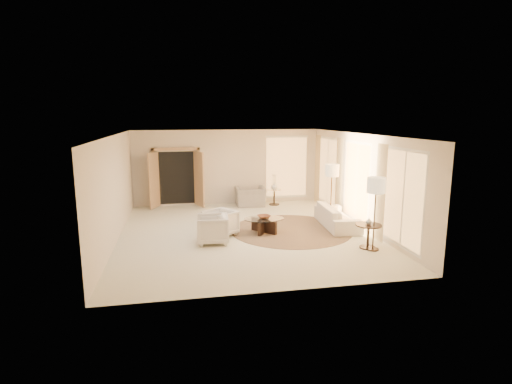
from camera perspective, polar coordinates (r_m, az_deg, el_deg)
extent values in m
cube|color=#EEE9CD|center=(11.56, -1.58, -5.85)|extent=(7.00, 8.00, 0.02)
cube|color=white|center=(11.09, -1.65, 8.20)|extent=(7.00, 8.00, 0.02)
cube|color=beige|center=(15.16, -4.09, 3.58)|extent=(7.00, 0.04, 2.80)
cube|color=beige|center=(7.41, 3.45, -4.12)|extent=(7.00, 0.04, 2.80)
cube|color=beige|center=(11.22, -19.53, 0.41)|extent=(0.04, 8.00, 2.80)
cube|color=beige|center=(12.29, 14.70, 1.55)|extent=(0.04, 8.00, 2.80)
cube|color=tan|center=(14.99, -11.25, 2.07)|extent=(1.80, 0.12, 2.16)
cube|color=tan|center=(14.75, -14.36, 1.61)|extent=(0.35, 0.66, 2.00)
cube|color=tan|center=(14.74, -8.14, 1.84)|extent=(0.35, 0.66, 2.00)
cylinder|color=#473222|center=(11.83, 5.00, -5.41)|extent=(4.47, 4.47, 0.01)
imported|color=white|center=(12.33, 11.53, -3.42)|extent=(1.01, 2.23, 0.64)
imported|color=white|center=(11.23, -5.13, -4.24)|extent=(1.03, 1.04, 0.79)
imported|color=white|center=(10.60, -6.25, -5.10)|extent=(0.80, 0.84, 0.82)
imported|color=#9A938D|center=(14.83, -0.80, -0.19)|extent=(1.09, 0.72, 0.94)
cube|color=black|center=(11.49, 1.13, -4.90)|extent=(0.62, 0.72, 0.39)
cube|color=black|center=(11.49, 1.13, -4.90)|extent=(0.50, 0.79, 0.39)
cylinder|color=white|center=(11.43, 1.14, -3.83)|extent=(1.26, 1.26, 0.02)
cylinder|color=black|center=(10.64, 15.63, -7.61)|extent=(0.41, 0.41, 0.03)
cylinder|color=black|center=(10.55, 15.71, -6.14)|extent=(0.06, 0.06, 0.58)
cylinder|color=black|center=(10.47, 15.80, -4.56)|extent=(0.65, 0.65, 0.03)
cylinder|color=black|center=(15.11, 2.61, -1.77)|extent=(0.39, 0.39, 0.03)
cylinder|color=black|center=(15.05, 2.62, -0.75)|extent=(0.06, 0.06, 0.56)
cylinder|color=white|center=(15.00, 2.63, 0.33)|extent=(0.51, 0.51, 0.03)
cylinder|color=black|center=(13.03, 10.56, -3.98)|extent=(0.31, 0.31, 0.03)
cylinder|color=black|center=(12.86, 10.68, -0.73)|extent=(0.03, 0.03, 1.54)
cylinder|color=beige|center=(12.72, 10.81, 3.06)|extent=(0.44, 0.44, 0.37)
cylinder|color=black|center=(10.53, 16.31, -7.83)|extent=(0.31, 0.31, 0.03)
cylinder|color=black|center=(10.32, 16.53, -3.81)|extent=(0.03, 0.03, 1.56)
cylinder|color=beige|center=(10.14, 16.79, 0.94)|extent=(0.45, 0.45, 0.38)
imported|color=brown|center=(11.42, 1.14, -3.56)|extent=(0.43, 0.43, 0.09)
imported|color=white|center=(10.45, 15.82, -4.06)|extent=(0.18, 0.18, 0.17)
imported|color=white|center=(14.97, 2.63, 0.87)|extent=(0.33, 0.33, 0.27)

